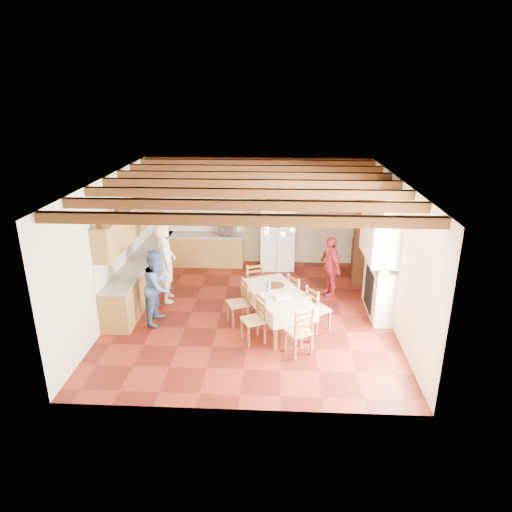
{
  "coord_description": "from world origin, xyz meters",
  "views": [
    {
      "loc": [
        0.58,
        -9.07,
        4.7
      ],
      "look_at": [
        0.1,
        0.3,
        1.25
      ],
      "focal_mm": 32.0,
      "sensor_mm": 36.0,
      "label": 1
    }
  ],
  "objects": [
    {
      "name": "upper_cabinets",
      "position": [
        -2.83,
        1.05,
        1.85
      ],
      "size": [
        0.35,
        4.2,
        0.7
      ],
      "primitive_type": "cube",
      "color": "brown",
      "rests_on": "ground"
    },
    {
      "name": "person_woman_red",
      "position": [
        1.82,
        1.05,
        0.74
      ],
      "size": [
        0.66,
        0.94,
        1.48
      ],
      "primitive_type": "imported",
      "rotation": [
        0.0,
        0.0,
        -1.18
      ],
      "color": "#A9242F",
      "rests_on": "floor"
    },
    {
      "name": "wall_back",
      "position": [
        0.0,
        3.26,
        1.5
      ],
      "size": [
        6.0,
        0.02,
        3.0
      ],
      "primitive_type": "cube",
      "color": "beige",
      "rests_on": "ground"
    },
    {
      "name": "chandelier",
      "position": [
        0.58,
        -0.6,
        2.25
      ],
      "size": [
        0.47,
        0.47,
        0.03
      ],
      "primitive_type": "torus",
      "color": "black",
      "rests_on": "ground"
    },
    {
      "name": "person_man",
      "position": [
        -2.0,
        0.6,
        0.93
      ],
      "size": [
        0.6,
        0.77,
        1.87
      ],
      "primitive_type": "imported",
      "rotation": [
        0.0,
        0.0,
        1.82
      ],
      "color": "white",
      "rests_on": "floor"
    },
    {
      "name": "backsplash_left",
      "position": [
        -2.98,
        1.05,
        1.2
      ],
      "size": [
        0.03,
        4.3,
        0.6
      ],
      "primitive_type": "cube",
      "color": "beige",
      "rests_on": "ground"
    },
    {
      "name": "chair_end_near",
      "position": [
        0.99,
        -1.58,
        0.48
      ],
      "size": [
        0.56,
        0.56,
        0.96
      ],
      "primitive_type": null,
      "rotation": [
        0.0,
        0.0,
        3.67
      ],
      "color": "brown",
      "rests_on": "floor"
    },
    {
      "name": "lower_cabinets_back",
      "position": [
        -1.55,
        2.95,
        0.43
      ],
      "size": [
        2.3,
        0.6,
        0.86
      ],
      "primitive_type": "cube",
      "color": "brown",
      "rests_on": "ground"
    },
    {
      "name": "wall_front",
      "position": [
        0.0,
        -3.26,
        1.5
      ],
      "size": [
        6.0,
        0.02,
        3.0
      ],
      "primitive_type": "cube",
      "color": "beige",
      "rests_on": "ground"
    },
    {
      "name": "microwave",
      "position": [
        -0.83,
        2.95,
        1.03
      ],
      "size": [
        0.48,
        0.33,
        0.26
      ],
      "primitive_type": "imported",
      "rotation": [
        0.0,
        0.0,
        0.02
      ],
      "color": "silver",
      "rests_on": "countertop_back"
    },
    {
      "name": "refrigerator",
      "position": [
        0.55,
        2.85,
        0.91
      ],
      "size": [
        0.95,
        0.8,
        1.83
      ],
      "primitive_type": "cube",
      "rotation": [
        0.0,
        0.0,
        0.05
      ],
      "color": "white",
      "rests_on": "floor"
    },
    {
      "name": "hutch",
      "position": [
        2.75,
        2.17,
        1.04
      ],
      "size": [
        0.61,
        1.2,
        2.09
      ],
      "primitive_type": null,
      "rotation": [
        0.0,
        0.0,
        -0.11
      ],
      "color": "#37230B",
      "rests_on": "floor"
    },
    {
      "name": "dining_table",
      "position": [
        0.58,
        -0.6,
        0.71
      ],
      "size": [
        1.58,
        2.04,
        0.8
      ],
      "rotation": [
        0.0,
        0.0,
        0.41
      ],
      "color": "#EEE8CE",
      "rests_on": "floor"
    },
    {
      "name": "chair_right_far",
      "position": [
        1.05,
        -0.02,
        0.48
      ],
      "size": [
        0.57,
        0.58,
        0.96
      ],
      "primitive_type": null,
      "rotation": [
        0.0,
        0.0,
        2.23
      ],
      "color": "brown",
      "rests_on": "floor"
    },
    {
      "name": "chair_left_near",
      "position": [
        0.12,
        -1.18,
        0.48
      ],
      "size": [
        0.54,
        0.55,
        0.96
      ],
      "primitive_type": null,
      "rotation": [
        0.0,
        0.0,
        -1.12
      ],
      "color": "brown",
      "rests_on": "floor"
    },
    {
      "name": "wall_left",
      "position": [
        -3.01,
        0.0,
        1.5
      ],
      "size": [
        0.02,
        6.5,
        3.0
      ],
      "primitive_type": "cube",
      "color": "beige",
      "rests_on": "ground"
    },
    {
      "name": "fireplace",
      "position": [
        2.72,
        0.2,
        1.4
      ],
      "size": [
        0.56,
        1.6,
        2.8
      ],
      "primitive_type": null,
      "color": "silver",
      "rests_on": "ground"
    },
    {
      "name": "backsplash_back",
      "position": [
        -1.55,
        3.23,
        1.2
      ],
      "size": [
        2.3,
        0.03,
        0.6
      ],
      "primitive_type": "cube",
      "color": "beige",
      "rests_on": "ground"
    },
    {
      "name": "lower_cabinets_left",
      "position": [
        -2.7,
        1.05,
        0.43
      ],
      "size": [
        0.6,
        4.3,
        0.86
      ],
      "primitive_type": "cube",
      "color": "brown",
      "rests_on": "ground"
    },
    {
      "name": "chair_end_far",
      "position": [
        0.12,
        0.4,
        0.48
      ],
      "size": [
        0.54,
        0.53,
        0.96
      ],
      "primitive_type": null,
      "rotation": [
        0.0,
        0.0,
        0.4
      ],
      "color": "brown",
      "rests_on": "floor"
    },
    {
      "name": "countertop_back",
      "position": [
        -1.55,
        2.95,
        0.88
      ],
      "size": [
        2.34,
        0.62,
        0.04
      ],
      "primitive_type": "cube",
      "color": "gray",
      "rests_on": "lower_cabinets_back"
    },
    {
      "name": "person_woman_blue",
      "position": [
        -1.92,
        -0.45,
        0.81
      ],
      "size": [
        0.71,
        0.86,
        1.61
      ],
      "primitive_type": "imported",
      "rotation": [
        0.0,
        0.0,
        1.44
      ],
      "color": "#40619D",
      "rests_on": "floor"
    },
    {
      "name": "floor",
      "position": [
        0.0,
        0.0,
        -0.01
      ],
      "size": [
        6.0,
        6.5,
        0.02
      ],
      "primitive_type": "cube",
      "color": "#4E140E",
      "rests_on": "ground"
    },
    {
      "name": "countertop_left",
      "position": [
        -2.7,
        1.05,
        0.88
      ],
      "size": [
        0.62,
        4.3,
        0.04
      ],
      "primitive_type": "cube",
      "color": "gray",
      "rests_on": "lower_cabinets_left"
    },
    {
      "name": "chair_left_far",
      "position": [
        -0.25,
        -0.46,
        0.48
      ],
      "size": [
        0.54,
        0.55,
        0.96
      ],
      "primitive_type": null,
      "rotation": [
        0.0,
        0.0,
        -1.16
      ],
      "color": "brown",
      "rests_on": "floor"
    },
    {
      "name": "chair_right_near",
      "position": [
        1.42,
        -0.63,
        0.48
      ],
      "size": [
        0.57,
        0.57,
        0.96
      ],
      "primitive_type": null,
      "rotation": [
        0.0,
        0.0,
        2.17
      ],
      "color": "brown",
      "rests_on": "floor"
    },
    {
      "name": "ceiling_beams",
      "position": [
        0.0,
        0.0,
        2.91
      ],
      "size": [
        6.0,
        6.3,
        0.16
      ],
      "primitive_type": null,
      "color": "#371D0E",
      "rests_on": "ground"
    },
    {
      "name": "wall_picture",
      "position": [
        1.55,
        3.23,
        1.85
      ],
      "size": [
        0.34,
        0.03,
        0.42
      ],
      "primitive_type": "cube",
      "color": "#312318",
      "rests_on": "ground"
    },
    {
      "name": "wall_right",
      "position": [
        3.01,
        0.0,
        1.5
      ],
      "size": [
        0.02,
        6.5,
        3.0
      ],
      "primitive_type": "cube",
      "color": "beige",
      "rests_on": "ground"
    },
    {
      "name": "fridge_vase",
      "position": [
        0.4,
        2.85,
        1.99
      ],
      "size": [
        0.35,
        0.35,
        0.32
      ],
      "primitive_type": "imported",
      "rotation": [
        0.0,
        0.0,
        0.16
      ],
      "color": "#37230B",
      "rests_on": "refrigerator"
    },
    {
      "name": "ceiling",
      "position": [
        0.0,
        0.0,
        3.01
      ],
      "size": [
        6.0,
        6.5,
        0.02
      ],
      "primitive_type": "cube",
      "color": "white",
      "rests_on": "ground"
    }
  ]
}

